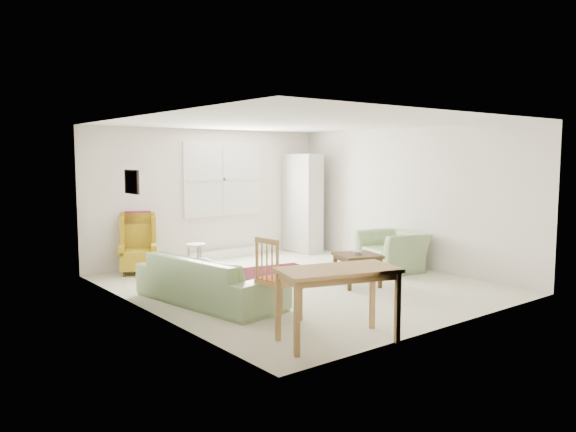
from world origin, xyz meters
TOP-DOWN VIEW (x-y plane):
  - room at (0.02, 0.21)m, footprint 5.04×5.54m
  - rug at (-0.38, 0.86)m, footprint 2.85×2.10m
  - sofa at (-1.66, -0.09)m, footprint 1.24×2.36m
  - armchair at (1.99, -0.12)m, footprint 1.09×1.20m
  - wingback_chair at (-1.63, 2.35)m, footprint 0.82×0.84m
  - coffee_table at (0.65, -0.60)m, footprint 0.77×0.77m
  - stool at (-0.73, 1.99)m, footprint 0.45×0.45m
  - cabinet at (2.00, 2.35)m, footprint 0.50×0.85m
  - desk at (-1.41, -2.35)m, footprint 1.40×0.97m
  - desk_chair at (-1.40, -1.33)m, footprint 0.47×0.47m

SIDE VIEW (x-z plane):
  - rug at x=-0.38m, z-range 0.00..0.03m
  - stool at x=-0.73m, z-range 0.00..0.47m
  - coffee_table at x=0.65m, z-range 0.00..0.50m
  - desk at x=-1.41m, z-range 0.00..0.80m
  - armchair at x=1.99m, z-range 0.00..0.82m
  - sofa at x=-1.66m, z-range 0.00..0.90m
  - desk_chair at x=-1.40m, z-range 0.00..1.03m
  - wingback_chair at x=-1.63m, z-range 0.00..1.05m
  - cabinet at x=2.00m, z-range 0.00..2.04m
  - room at x=0.02m, z-range 0.00..2.51m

